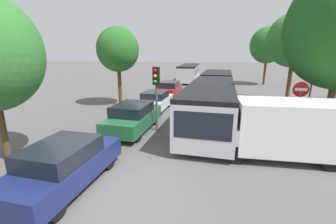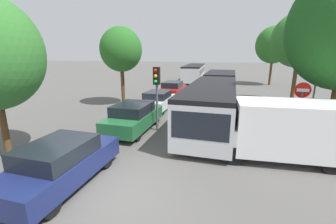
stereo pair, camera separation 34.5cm
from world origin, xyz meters
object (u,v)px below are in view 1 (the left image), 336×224
Objects in this scene: queued_car_green at (133,117)px; queued_car_white at (156,101)px; articulated_bus at (214,92)px; queued_car_red at (169,89)px; tree_right_far at (268,46)px; queued_car_navy at (64,165)px; city_bus_rear at (189,72)px; tree_left_mid at (118,50)px; white_van at (284,128)px; no_entry_sign at (299,102)px; tree_right_mid at (295,40)px; traffic_light at (156,85)px; direction_sign_post at (312,81)px.

queued_car_white is at bearing 2.60° from queued_car_green.
articulated_bus is 6.58m from queued_car_red.
queued_car_navy is at bearing -111.05° from tree_right_far.
city_bus_rear is 1.83× the size of tree_left_mid.
queued_car_navy is 28.85m from tree_right_far.
articulated_bus is 7.48m from white_van.
tree_right_mid is at bearing 168.04° from no_entry_sign.
city_bus_rear is at bearing 1.40° from queued_car_navy.
tree_left_mid is at bearing -163.68° from tree_right_mid.
traffic_light is 22.83m from tree_right_far.
traffic_light is 0.47× the size of tree_right_mid.
queued_car_red is at bearing -166.14° from traffic_light.
no_entry_sign is (8.19, 5.95, 1.14)m from queued_car_navy.
white_van is 13.09m from tree_left_mid.
queued_car_navy is 13.46m from direction_sign_post.
traffic_light is at bearing -88.43° from no_entry_sign.
queued_car_navy is 8.06m from white_van.
white_van is 1.42× the size of direction_sign_post.
tree_right_far reaches higher than articulated_bus.
tree_right_mid is at bearing -95.88° from direction_sign_post.
direction_sign_post reaches higher than queued_car_white.
tree_right_far is (13.51, 15.51, 0.62)m from tree_left_mid.
tree_left_mid is at bearing -131.05° from tree_right_far.
traffic_light is (1.54, -9.73, 1.77)m from queued_car_red.
articulated_bus reaches higher than city_bus_rear.
no_entry_sign is (8.19, -4.15, 1.17)m from queued_car_white.
queued_car_navy is 1.17× the size of direction_sign_post.
direction_sign_post reaches higher than traffic_light.
tree_left_mid is 0.84× the size of tree_right_mid.
tree_left_mid is at bearing 17.46° from queued_car_navy.
city_bus_rear reaches higher than queued_car_navy.
tree_right_mid is (5.96, 4.42, 3.67)m from articulated_bus.
articulated_bus is 4.82× the size of traffic_light.
queued_car_green is 0.72× the size of tree_left_mid.
direction_sign_post is (5.56, -1.50, 1.15)m from articulated_bus.
white_van is at bearing 62.13° from direction_sign_post.
no_entry_sign is 21.01m from tree_right_far.
queued_car_green is at bearing -59.37° from tree_left_mid.
queued_car_green is 0.60× the size of tree_right_mid.
queued_car_navy is at bearing 41.21° from direction_sign_post.
city_bus_rear reaches higher than queued_car_white.
no_entry_sign reaches higher than white_van.
queued_car_green is 14.53m from tree_right_mid.
queued_car_red is 0.82× the size of white_van.
queued_car_red is 15.85m from tree_right_far.
traffic_light is at bearing 19.85° from direction_sign_post.
tree_right_far reaches higher than direction_sign_post.
direction_sign_post reaches higher than queued_car_navy.
queued_car_green is 1.08× the size of queued_car_white.
queued_car_white is at bearing -7.72° from direction_sign_post.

